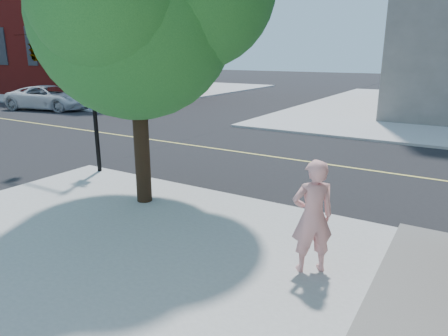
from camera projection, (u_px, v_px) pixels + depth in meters
The scene contains 9 objects.
ground at pixel (112, 173), 12.69m from camera, with size 140.00×140.00×0.00m, color black.
road_ew at pixel (196, 146), 16.38m from camera, with size 140.00×9.00×0.01m, color black.
road_ns at pixel (9, 152), 15.45m from camera, with size 9.00×140.00×0.01m, color black.
sidewalk_nw at pixel (109, 89), 41.86m from camera, with size 26.00×25.00×0.12m, color #ABABAB.
church at pixel (96, 10), 35.54m from camera, with size 15.20×12.00×14.40m.
office_block at pixel (47, 0), 44.31m from camera, with size 12.00×14.08×18.00m.
man_on_phone at pixel (312, 217), 6.56m from camera, with size 0.70×0.46×1.91m, color pink.
signal_pole at pixel (43, 52), 12.60m from camera, with size 3.83×0.44×4.33m.
car_a at pixel (50, 98), 26.66m from camera, with size 2.59×5.62×1.56m, color silver.
Camera 1 is at (9.33, -8.54, 3.62)m, focal length 32.66 mm.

